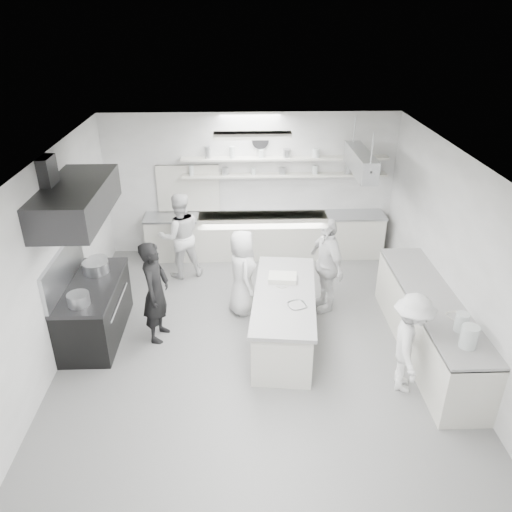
{
  "coord_description": "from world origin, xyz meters",
  "views": [
    {
      "loc": [
        -0.23,
        -6.46,
        4.9
      ],
      "look_at": [
        0.02,
        0.6,
        1.31
      ],
      "focal_mm": 34.94,
      "sensor_mm": 36.0,
      "label": 1
    }
  ],
  "objects_px": {
    "cook_stove": "(156,292)",
    "cook_back": "(180,236)",
    "back_counter": "(265,236)",
    "right_counter": "(428,325)",
    "prep_island": "(284,318)",
    "stove": "(95,311)"
  },
  "relations": [
    {
      "from": "cook_stove",
      "to": "cook_back",
      "type": "bearing_deg",
      "value": 6.71
    },
    {
      "from": "back_counter",
      "to": "right_counter",
      "type": "relative_size",
      "value": 1.52
    },
    {
      "from": "right_counter",
      "to": "cook_stove",
      "type": "xyz_separation_m",
      "value": [
        -4.22,
        0.5,
        0.38
      ]
    },
    {
      "from": "cook_stove",
      "to": "back_counter",
      "type": "bearing_deg",
      "value": -21.54
    },
    {
      "from": "back_counter",
      "to": "cook_stove",
      "type": "relative_size",
      "value": 2.93
    },
    {
      "from": "back_counter",
      "to": "prep_island",
      "type": "height_order",
      "value": "back_counter"
    },
    {
      "from": "right_counter",
      "to": "cook_back",
      "type": "relative_size",
      "value": 1.91
    },
    {
      "from": "right_counter",
      "to": "prep_island",
      "type": "relative_size",
      "value": 1.43
    },
    {
      "from": "prep_island",
      "to": "cook_back",
      "type": "bearing_deg",
      "value": 135.81
    },
    {
      "from": "right_counter",
      "to": "prep_island",
      "type": "xyz_separation_m",
      "value": [
        -2.21,
        0.33,
        -0.05
      ]
    },
    {
      "from": "cook_stove",
      "to": "prep_island",
      "type": "bearing_deg",
      "value": -83.47
    },
    {
      "from": "right_counter",
      "to": "cook_back",
      "type": "distance_m",
      "value": 4.82
    },
    {
      "from": "cook_back",
      "to": "right_counter",
      "type": "bearing_deg",
      "value": 129.64
    },
    {
      "from": "right_counter",
      "to": "cook_stove",
      "type": "height_order",
      "value": "cook_stove"
    },
    {
      "from": "stove",
      "to": "cook_stove",
      "type": "height_order",
      "value": "cook_stove"
    },
    {
      "from": "cook_stove",
      "to": "cook_back",
      "type": "relative_size",
      "value": 0.99
    },
    {
      "from": "back_counter",
      "to": "right_counter",
      "type": "xyz_separation_m",
      "value": [
        2.35,
        -3.4,
        0.01
      ]
    },
    {
      "from": "right_counter",
      "to": "cook_back",
      "type": "bearing_deg",
      "value": 147.46
    },
    {
      "from": "stove",
      "to": "cook_back",
      "type": "xyz_separation_m",
      "value": [
        1.2,
        1.99,
        0.41
      ]
    },
    {
      "from": "back_counter",
      "to": "cook_back",
      "type": "relative_size",
      "value": 2.89
    },
    {
      "from": "stove",
      "to": "right_counter",
      "type": "relative_size",
      "value": 0.55
    },
    {
      "from": "prep_island",
      "to": "back_counter",
      "type": "bearing_deg",
      "value": 99.15
    }
  ]
}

